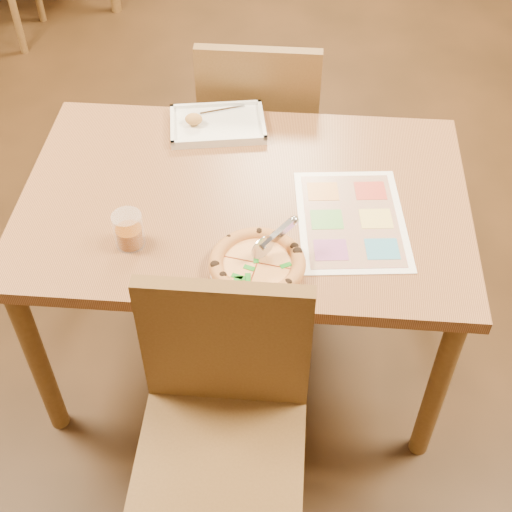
# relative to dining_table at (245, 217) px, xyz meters

# --- Properties ---
(dining_table) EXTENTS (1.30, 0.85, 0.72)m
(dining_table) POSITION_rel_dining_table_xyz_m (0.00, 0.00, 0.00)
(dining_table) COLOR brown
(dining_table) RESTS_ON ground
(chair_near) EXTENTS (0.42, 0.42, 0.47)m
(chair_near) POSITION_rel_dining_table_xyz_m (0.00, -0.60, -0.07)
(chair_near) COLOR brown
(chair_near) RESTS_ON ground
(chair_far) EXTENTS (0.42, 0.42, 0.47)m
(chair_far) POSITION_rel_dining_table_xyz_m (-0.00, 0.60, -0.07)
(chair_far) COLOR brown
(chair_far) RESTS_ON ground
(plate) EXTENTS (0.31, 0.31, 0.01)m
(plate) POSITION_rel_dining_table_xyz_m (0.06, -0.29, 0.09)
(plate) COLOR white
(plate) RESTS_ON dining_table
(pizza) EXTENTS (0.25, 0.25, 0.04)m
(pizza) POSITION_rel_dining_table_xyz_m (0.06, -0.29, 0.11)
(pizza) COLOR #D58748
(pizza) RESTS_ON plate
(pizza_cutter) EXTENTS (0.11, 0.10, 0.08)m
(pizza_cutter) POSITION_rel_dining_table_xyz_m (0.10, -0.25, 0.16)
(pizza_cutter) COLOR silver
(pizza_cutter) RESTS_ON pizza
(appetizer_tray) EXTENTS (0.33, 0.26, 0.06)m
(appetizer_tray) POSITION_rel_dining_table_xyz_m (-0.12, 0.32, 0.10)
(appetizer_tray) COLOR silver
(appetizer_tray) RESTS_ON dining_table
(glass_tumbler) EXTENTS (0.08, 0.08, 0.10)m
(glass_tumbler) POSITION_rel_dining_table_xyz_m (-0.29, -0.22, 0.13)
(glass_tumbler) COLOR #7B3909
(glass_tumbler) RESTS_ON dining_table
(menu) EXTENTS (0.34, 0.45, 0.00)m
(menu) POSITION_rel_dining_table_xyz_m (0.31, -0.08, 0.09)
(menu) COLOR white
(menu) RESTS_ON dining_table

